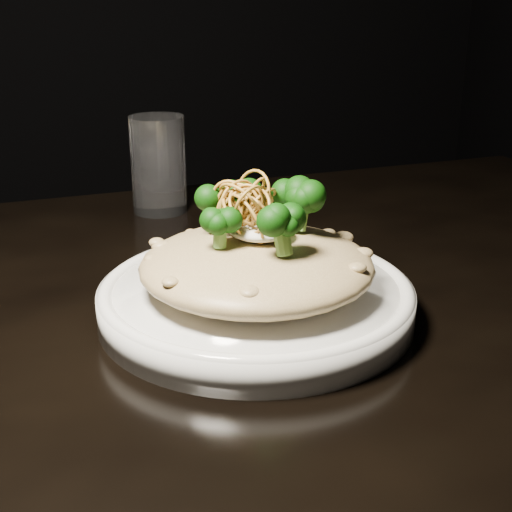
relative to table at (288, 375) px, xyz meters
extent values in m
cube|color=black|center=(0.00, 0.00, 0.06)|extent=(1.10, 0.80, 0.04)
cylinder|color=black|center=(0.48, 0.33, -0.31)|extent=(0.05, 0.05, 0.71)
cylinder|color=silver|center=(-0.04, -0.03, 0.10)|extent=(0.27, 0.27, 0.03)
ellipsoid|color=brown|center=(-0.04, -0.03, 0.13)|extent=(0.19, 0.19, 0.04)
ellipsoid|color=white|center=(-0.04, -0.03, 0.16)|extent=(0.05, 0.05, 0.02)
cylinder|color=white|center=(-0.05, 0.30, 0.14)|extent=(0.08, 0.08, 0.12)
camera|label=1|loc=(-0.23, -0.55, 0.35)|focal=50.00mm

